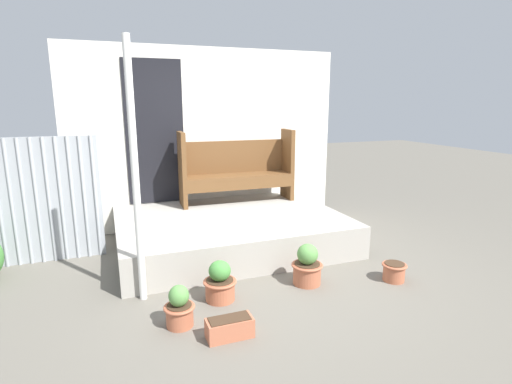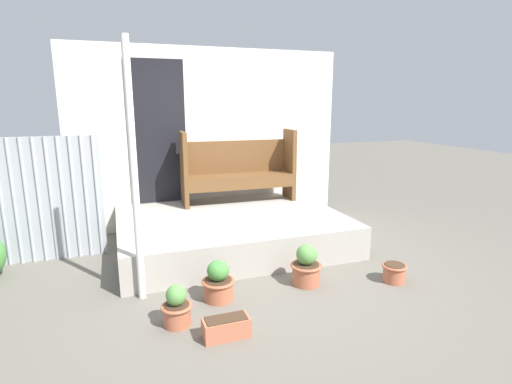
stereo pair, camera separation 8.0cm
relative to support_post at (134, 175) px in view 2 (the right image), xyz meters
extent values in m
plane|color=#666056|center=(1.26, 0.06, -1.20)|extent=(24.00, 24.00, 0.00)
cube|color=#A8A399|center=(1.21, 1.09, -1.00)|extent=(2.82, 2.07, 0.40)
cube|color=white|center=(1.21, 2.16, 0.10)|extent=(4.02, 0.06, 2.60)
cube|color=black|center=(0.44, 2.12, 0.22)|extent=(0.80, 0.02, 2.00)
cylinder|color=#AAB0B5|center=(-1.38, 1.33, -0.47)|extent=(0.04, 0.04, 1.46)
cylinder|color=#AAB0B5|center=(-1.26, 1.33, -0.47)|extent=(0.04, 0.04, 1.46)
cylinder|color=#AAB0B5|center=(-1.13, 1.33, -0.47)|extent=(0.04, 0.04, 1.46)
cylinder|color=#AAB0B5|center=(-1.01, 1.33, -0.47)|extent=(0.04, 0.04, 1.46)
cylinder|color=#AAB0B5|center=(-0.88, 1.33, -0.47)|extent=(0.04, 0.04, 1.46)
cylinder|color=#AAB0B5|center=(-0.76, 1.33, -0.47)|extent=(0.04, 0.04, 1.46)
cylinder|color=#AAB0B5|center=(-0.63, 1.33, -0.47)|extent=(0.04, 0.04, 1.46)
cylinder|color=#AAB0B5|center=(-0.51, 1.33, -0.47)|extent=(0.04, 0.04, 1.46)
cylinder|color=#AAB0B5|center=(-0.38, 1.33, -0.47)|extent=(0.04, 0.04, 1.46)
cylinder|color=white|center=(0.00, 0.00, 0.00)|extent=(0.07, 0.07, 2.39)
cube|color=brown|center=(0.74, 1.78, -0.28)|extent=(0.07, 0.40, 1.04)
cube|color=brown|center=(2.31, 1.73, -0.28)|extent=(0.07, 0.40, 1.04)
cube|color=brown|center=(1.52, 1.76, -0.41)|extent=(1.53, 0.45, 0.04)
cube|color=brown|center=(1.52, 1.57, -0.50)|extent=(1.52, 0.08, 0.15)
cube|color=brown|center=(1.53, 1.94, -0.15)|extent=(1.52, 0.09, 0.47)
cylinder|color=#B26042|center=(0.24, -0.60, -1.11)|extent=(0.23, 0.23, 0.18)
torus|color=#B26042|center=(0.24, -0.60, -1.03)|extent=(0.26, 0.26, 0.02)
cylinder|color=#422D1E|center=(0.24, -0.60, -1.01)|extent=(0.21, 0.21, 0.01)
ellipsoid|color=#599347|center=(0.24, -0.60, -0.92)|extent=(0.17, 0.17, 0.18)
cylinder|color=#B26042|center=(0.68, -0.28, -1.10)|extent=(0.28, 0.28, 0.20)
torus|color=#B26042|center=(0.68, -0.28, -1.01)|extent=(0.32, 0.32, 0.02)
cylinder|color=#422D1E|center=(0.68, -0.28, -1.00)|extent=(0.26, 0.26, 0.01)
ellipsoid|color=#478C3D|center=(0.68, -0.28, -0.90)|extent=(0.21, 0.21, 0.19)
cylinder|color=#B26042|center=(1.61, -0.26, -1.09)|extent=(0.29, 0.29, 0.22)
torus|color=#B26042|center=(1.61, -0.26, -0.99)|extent=(0.33, 0.33, 0.02)
cylinder|color=#422D1E|center=(1.61, -0.26, -0.98)|extent=(0.26, 0.26, 0.01)
ellipsoid|color=#599347|center=(1.61, -0.26, -0.87)|extent=(0.21, 0.21, 0.21)
cylinder|color=#B26042|center=(2.50, -0.52, -1.10)|extent=(0.22, 0.22, 0.19)
torus|color=#B26042|center=(2.50, -0.52, -1.02)|extent=(0.26, 0.26, 0.02)
cylinder|color=#422D1E|center=(2.50, -0.52, -1.01)|extent=(0.20, 0.20, 0.01)
cube|color=#B76647|center=(0.59, -0.91, -1.12)|extent=(0.37, 0.17, 0.16)
cube|color=#422D1E|center=(0.59, -0.91, -1.03)|extent=(0.33, 0.14, 0.01)
camera|label=1|loc=(-0.23, -3.65, 0.65)|focal=28.00mm
camera|label=2|loc=(-0.15, -3.68, 0.65)|focal=28.00mm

